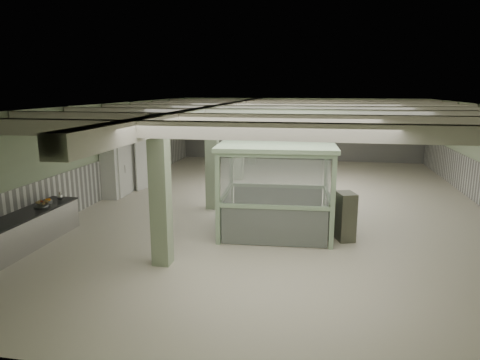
% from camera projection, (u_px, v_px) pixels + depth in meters
% --- Properties ---
extents(floor, '(20.00, 20.00, 0.00)m').
position_uv_depth(floor, '(285.00, 204.00, 15.74)').
color(floor, beige).
rests_on(floor, ground).
extents(ceiling, '(14.00, 20.00, 0.02)m').
position_uv_depth(ceiling, '(288.00, 105.00, 14.98)').
color(ceiling, beige).
rests_on(ceiling, wall_back).
extents(wall_back, '(14.00, 0.02, 3.60)m').
position_uv_depth(wall_back, '(300.00, 130.00, 24.97)').
color(wall_back, '#ABC29B').
rests_on(wall_back, floor).
extents(wall_front, '(14.00, 0.02, 3.60)m').
position_uv_depth(wall_front, '(229.00, 270.00, 5.75)').
color(wall_front, '#ABC29B').
rests_on(wall_front, floor).
extents(wall_left, '(0.02, 20.00, 3.60)m').
position_uv_depth(wall_left, '(106.00, 151.00, 16.61)').
color(wall_left, '#ABC29B').
rests_on(wall_left, floor).
extents(wainscot_left, '(0.05, 19.90, 1.50)m').
position_uv_depth(wainscot_left, '(109.00, 177.00, 16.83)').
color(wainscot_left, white).
rests_on(wainscot_left, floor).
extents(wainscot_back, '(13.90, 0.05, 1.50)m').
position_uv_depth(wainscot_back, '(299.00, 147.00, 25.17)').
color(wainscot_back, white).
rests_on(wainscot_back, floor).
extents(girder, '(0.45, 19.90, 0.40)m').
position_uv_depth(girder, '(218.00, 111.00, 15.47)').
color(girder, beige).
rests_on(girder, ceiling).
extents(beam_a, '(13.90, 0.35, 0.32)m').
position_uv_depth(beam_a, '(257.00, 131.00, 7.81)').
color(beam_a, beige).
rests_on(beam_a, ceiling).
extents(beam_b, '(13.90, 0.35, 0.32)m').
position_uv_depth(beam_b, '(272.00, 121.00, 10.21)').
color(beam_b, beige).
rests_on(beam_b, ceiling).
extents(beam_c, '(13.90, 0.35, 0.32)m').
position_uv_depth(beam_c, '(281.00, 114.00, 12.62)').
color(beam_c, beige).
rests_on(beam_c, ceiling).
extents(beam_d, '(13.90, 0.35, 0.32)m').
position_uv_depth(beam_d, '(288.00, 110.00, 15.02)').
color(beam_d, beige).
rests_on(beam_d, ceiling).
extents(beam_e, '(13.90, 0.35, 0.32)m').
position_uv_depth(beam_e, '(292.00, 107.00, 17.42)').
color(beam_e, beige).
rests_on(beam_e, ceiling).
extents(beam_f, '(13.90, 0.35, 0.32)m').
position_uv_depth(beam_f, '(296.00, 105.00, 19.82)').
color(beam_f, beige).
rests_on(beam_f, ceiling).
extents(beam_g, '(13.90, 0.35, 0.32)m').
position_uv_depth(beam_g, '(298.00, 103.00, 22.23)').
color(beam_g, beige).
rests_on(beam_g, ceiling).
extents(column_a, '(0.42, 0.42, 3.60)m').
position_uv_depth(column_a, '(160.00, 192.00, 10.04)').
color(column_a, '#9CAF8D').
rests_on(column_a, floor).
extents(column_b, '(0.42, 0.42, 3.60)m').
position_uv_depth(column_b, '(212.00, 158.00, 14.85)').
color(column_b, '#9CAF8D').
rests_on(column_b, floor).
extents(column_c, '(0.42, 0.42, 3.60)m').
position_uv_depth(column_c, '(239.00, 141.00, 19.65)').
color(column_c, '#9CAF8D').
rests_on(column_c, floor).
extents(column_d, '(0.42, 0.42, 3.60)m').
position_uv_depth(column_d, '(252.00, 132.00, 23.50)').
color(column_d, '#9CAF8D').
rests_on(column_d, floor).
extents(pendant_front, '(0.44, 0.44, 0.22)m').
position_uv_depth(pendant_front, '(293.00, 137.00, 10.20)').
color(pendant_front, '#29372B').
rests_on(pendant_front, ceiling).
extents(pendant_mid, '(0.44, 0.44, 0.22)m').
position_uv_depth(pendant_mid, '(302.00, 120.00, 15.49)').
color(pendant_mid, '#29372B').
rests_on(pendant_mid, ceiling).
extents(pendant_back, '(0.44, 0.44, 0.22)m').
position_uv_depth(pendant_back, '(307.00, 112.00, 20.29)').
color(pendant_back, '#29372B').
rests_on(pendant_back, ceiling).
extents(prep_counter, '(0.94, 5.37, 0.91)m').
position_uv_depth(prep_counter, '(4.00, 240.00, 10.69)').
color(prep_counter, '#B6B5BA').
rests_on(prep_counter, floor).
extents(pitcher_near, '(0.22, 0.24, 0.25)m').
position_uv_depth(pitcher_near, '(60.00, 196.00, 12.75)').
color(pitcher_near, '#B6B5BA').
rests_on(pitcher_near, prep_counter).
extents(veg_colander, '(0.52, 0.52, 0.20)m').
position_uv_depth(veg_colander, '(41.00, 204.00, 11.96)').
color(veg_colander, '#3E3F43').
rests_on(veg_colander, prep_counter).
extents(orange_bowl, '(0.27, 0.27, 0.08)m').
position_uv_depth(orange_bowl, '(49.00, 202.00, 12.44)').
color(orange_bowl, '#B2B2B7').
rests_on(orange_bowl, prep_counter).
extents(walkin_cooler, '(0.92, 2.48, 2.27)m').
position_uv_depth(walkin_cooler, '(123.00, 165.00, 17.23)').
color(walkin_cooler, silver).
rests_on(walkin_cooler, floor).
extents(guard_booth, '(3.45, 2.97, 2.65)m').
position_uv_depth(guard_booth, '(277.00, 173.00, 12.39)').
color(guard_booth, '#9AB994').
rests_on(guard_booth, floor).
extents(filing_cabinet, '(0.62, 0.74, 1.36)m').
position_uv_depth(filing_cabinet, '(345.00, 216.00, 11.92)').
color(filing_cabinet, '#595B4C').
rests_on(filing_cabinet, floor).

